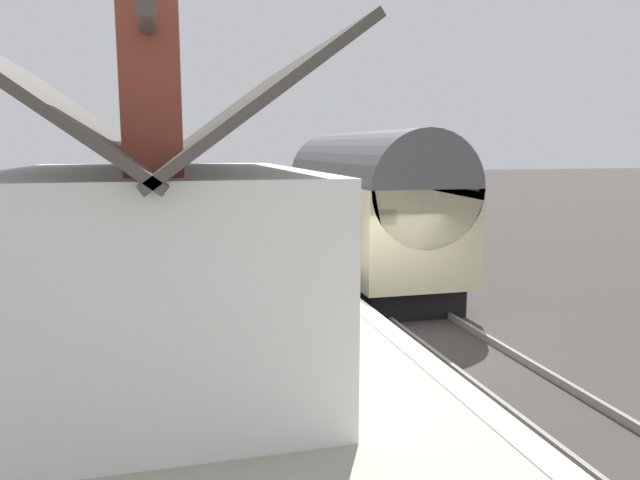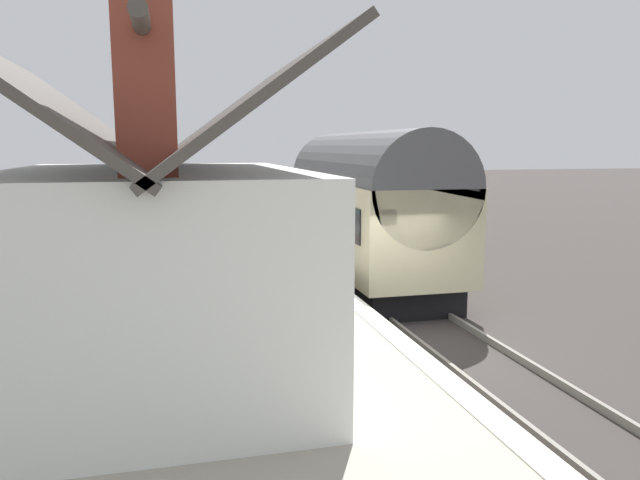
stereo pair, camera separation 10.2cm
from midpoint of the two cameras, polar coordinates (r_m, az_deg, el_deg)
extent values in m
plane|color=#383330|center=(12.22, 8.87, -10.00)|extent=(160.00, 160.00, 0.00)
cube|color=#A39B8C|center=(11.18, -11.61, -9.22)|extent=(32.00, 6.40, 0.98)
cube|color=beige|center=(11.54, 3.55, -5.89)|extent=(32.00, 0.36, 0.02)
cube|color=gray|center=(12.89, 15.62, -8.89)|extent=(52.00, 0.08, 0.14)
cube|color=gray|center=(12.26, 9.67, -9.60)|extent=(52.00, 0.08, 0.14)
cube|color=black|center=(17.32, 4.72, -3.08)|extent=(7.53, 2.29, 0.70)
cube|color=beige|center=(17.08, 4.78, 1.85)|extent=(8.19, 2.70, 2.30)
cylinder|color=#515154|center=(16.97, 4.83, 5.70)|extent=(8.19, 2.65, 2.65)
cube|color=black|center=(16.66, 0.34, 2.70)|extent=(6.96, 0.03, 0.80)
cylinder|color=black|center=(19.62, 2.43, -1.65)|extent=(0.70, 2.16, 0.70)
cylinder|color=black|center=(15.08, 7.71, -4.94)|extent=(0.70, 2.16, 0.70)
cube|color=black|center=(20.95, 1.18, 4.28)|extent=(0.04, 2.16, 0.90)
cylinder|color=#F2EDCC|center=(21.07, 1.16, 1.64)|extent=(0.06, 0.24, 0.24)
cube|color=red|center=(21.17, 1.13, 0.43)|extent=(0.16, 2.56, 0.24)
cube|color=white|center=(8.27, -14.68, -2.74)|extent=(5.46, 3.75, 2.64)
cube|color=#47423D|center=(8.16, -8.53, 11.49)|extent=(5.96, 2.13, 1.61)
cube|color=#47423D|center=(8.19, -21.93, 10.95)|extent=(5.96, 2.13, 1.61)
cylinder|color=#47423D|center=(8.18, -15.45, 16.11)|extent=(5.96, 0.16, 0.16)
cube|color=brown|center=(6.29, -15.75, 15.85)|extent=(0.56, 0.56, 2.20)
cube|color=teal|center=(8.75, -2.08, -3.64)|extent=(0.90, 0.06, 2.10)
cube|color=teal|center=(7.29, 0.16, -0.97)|extent=(0.80, 0.05, 1.10)
cube|color=teal|center=(10.00, -3.76, 1.70)|extent=(0.80, 0.05, 1.10)
cube|color=teal|center=(14.99, -9.95, -0.84)|extent=(1.42, 0.47, 0.06)
cube|color=teal|center=(14.96, -9.28, 0.04)|extent=(1.40, 0.17, 0.40)
cube|color=black|center=(14.48, -9.88, -2.11)|extent=(0.08, 0.36, 0.44)
cube|color=black|center=(15.58, -9.97, -1.34)|extent=(0.08, 0.36, 0.44)
cube|color=teal|center=(21.76, -11.33, 2.12)|extent=(1.41, 0.45, 0.06)
cube|color=teal|center=(21.73, -10.88, 2.73)|extent=(1.40, 0.16, 0.40)
cube|color=black|center=(21.23, -11.29, 1.33)|extent=(0.07, 0.36, 0.44)
cube|color=black|center=(22.34, -11.33, 1.69)|extent=(0.07, 0.36, 0.44)
cube|color=teal|center=(18.31, -10.76, 0.89)|extent=(1.41, 0.42, 0.06)
cube|color=teal|center=(18.29, -10.22, 1.62)|extent=(1.40, 0.12, 0.40)
cube|color=black|center=(17.79, -10.66, -0.09)|extent=(0.06, 0.36, 0.44)
cube|color=black|center=(18.90, -10.82, 0.43)|extent=(0.06, 0.36, 0.44)
cone|color=black|center=(18.31, -21.03, -0.46)|extent=(0.49, 0.49, 0.33)
cylinder|color=black|center=(18.33, -21.01, -0.87)|extent=(0.27, 0.27, 0.06)
ellipsoid|color=#4C8C2D|center=(18.25, -21.10, 0.80)|extent=(0.69, 0.69, 0.58)
cone|color=#BE3956|center=(18.22, -21.14, 1.55)|extent=(0.12, 0.12, 0.28)
cube|color=gray|center=(13.64, -12.24, -3.12)|extent=(0.75, 0.32, 0.32)
ellipsoid|color=#2D7233|center=(13.59, -12.28, -1.99)|extent=(0.67, 0.29, 0.29)
cube|color=#9E5138|center=(16.85, -4.86, -0.54)|extent=(0.97, 0.32, 0.40)
ellipsoid|color=#2D7233|center=(16.81, -4.88, 0.51)|extent=(0.87, 0.29, 0.29)
cylinder|color=black|center=(12.56, -0.48, -2.12)|extent=(0.06, 0.06, 1.10)
cylinder|color=black|center=(13.13, -1.09, -1.64)|extent=(0.06, 0.06, 1.10)
cube|color=maroon|center=(12.72, -0.80, 1.53)|extent=(0.90, 0.06, 0.44)
cube|color=black|center=(12.72, -0.80, 1.53)|extent=(0.96, 0.03, 0.50)
camera|label=1|loc=(0.05, -89.77, 0.04)|focal=33.95mm
camera|label=2|loc=(0.05, 90.23, -0.04)|focal=33.95mm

